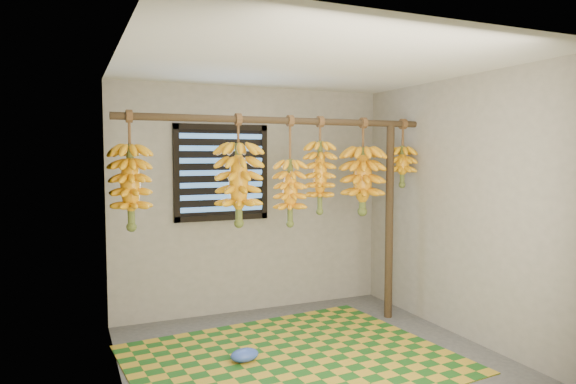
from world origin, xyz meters
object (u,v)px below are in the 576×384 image
woven_mat (292,359)px  banana_bunch_c (290,192)px  banana_bunch_f (402,166)px  banana_bunch_a (131,187)px  banana_bunch_b (239,184)px  banana_bunch_e (363,180)px  banana_bunch_d (320,177)px  support_post (389,222)px  plastic_bag (245,355)px

woven_mat → banana_bunch_c: banana_bunch_c is taller
woven_mat → banana_bunch_f: size_ratio=3.66×
banana_bunch_a → banana_bunch_b: bearing=0.0°
banana_bunch_e → woven_mat: bearing=-149.1°
banana_bunch_c → banana_bunch_f: same height
woven_mat → banana_bunch_e: size_ratio=2.67×
banana_bunch_b → woven_mat: bearing=-68.2°
banana_bunch_e → banana_bunch_a: bearing=180.0°
banana_bunch_d → banana_bunch_f: size_ratio=1.34×
woven_mat → banana_bunch_e: (1.04, 0.63, 1.43)m
banana_bunch_a → banana_bunch_f: bearing=0.0°
support_post → banana_bunch_e: (-0.32, 0.00, 0.43)m
banana_bunch_f → woven_mat: bearing=-157.6°
support_post → banana_bunch_e: banana_bunch_e is taller
banana_bunch_a → banana_bunch_b: 0.93m
banana_bunch_b → banana_bunch_c: (0.50, 0.00, -0.09)m
plastic_bag → banana_bunch_a: 1.66m
banana_bunch_a → banana_bunch_f: 2.70m
banana_bunch_f → plastic_bag: bearing=-164.7°
support_post → banana_bunch_e: size_ratio=2.10×
banana_bunch_b → banana_bunch_c: size_ratio=0.97×
banana_bunch_a → banana_bunch_e: bearing=0.0°
banana_bunch_a → banana_bunch_d: bearing=-0.0°
plastic_bag → banana_bunch_b: banana_bunch_b is taller
banana_bunch_b → banana_bunch_d: 0.82m
banana_bunch_a → banana_bunch_d: 1.75m
support_post → plastic_bag: (-1.74, -0.52, -0.94)m
banana_bunch_a → banana_bunch_e: same height
banana_bunch_c → banana_bunch_f: bearing=0.0°
support_post → banana_bunch_c: banana_bunch_c is taller
support_post → woven_mat: 1.80m
support_post → plastic_bag: support_post is taller
banana_bunch_b → support_post: bearing=0.0°
banana_bunch_b → banana_bunch_d: size_ratio=1.07×
banana_bunch_c → plastic_bag: bearing=-140.6°
plastic_bag → banana_bunch_c: 1.51m
banana_bunch_e → banana_bunch_f: 0.49m
woven_mat → banana_bunch_a: 1.95m
woven_mat → banana_bunch_f: bearing=22.4°
plastic_bag → banana_bunch_e: 2.04m
banana_bunch_d → banana_bunch_e: 0.48m
banana_bunch_c → woven_mat: bearing=-112.1°
support_post → banana_bunch_c: bearing=180.0°
plastic_bag → banana_bunch_b: size_ratio=0.25×
support_post → banana_bunch_e: 0.54m
woven_mat → banana_bunch_b: banana_bunch_b is taller
banana_bunch_b → banana_bunch_f: size_ratio=1.44×
plastic_bag → banana_bunch_f: bearing=15.3°
banana_bunch_a → banana_bunch_e: 2.23m
woven_mat → banana_bunch_b: 1.57m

